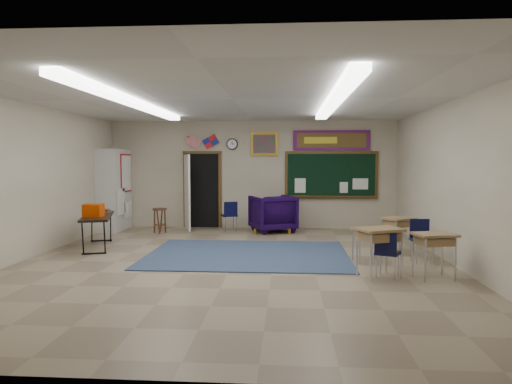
# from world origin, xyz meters

# --- Properties ---
(floor) EXTENTS (9.00, 9.00, 0.00)m
(floor) POSITION_xyz_m (0.00, 0.00, 0.00)
(floor) COLOR gray
(floor) RESTS_ON ground
(back_wall) EXTENTS (8.00, 0.04, 3.00)m
(back_wall) POSITION_xyz_m (0.00, 4.50, 1.50)
(back_wall) COLOR #C1B49C
(back_wall) RESTS_ON floor
(front_wall) EXTENTS (8.00, 0.04, 3.00)m
(front_wall) POSITION_xyz_m (0.00, -4.50, 1.50)
(front_wall) COLOR #C1B49C
(front_wall) RESTS_ON floor
(left_wall) EXTENTS (0.04, 9.00, 3.00)m
(left_wall) POSITION_xyz_m (-4.00, 0.00, 1.50)
(left_wall) COLOR #C1B49C
(left_wall) RESTS_ON floor
(right_wall) EXTENTS (0.04, 9.00, 3.00)m
(right_wall) POSITION_xyz_m (4.00, 0.00, 1.50)
(right_wall) COLOR #C1B49C
(right_wall) RESTS_ON floor
(ceiling) EXTENTS (8.00, 9.00, 0.04)m
(ceiling) POSITION_xyz_m (0.00, 0.00, 3.00)
(ceiling) COLOR silver
(ceiling) RESTS_ON back_wall
(area_rug) EXTENTS (4.00, 3.00, 0.02)m
(area_rug) POSITION_xyz_m (0.20, 0.80, 0.01)
(area_rug) COLOR navy
(area_rug) RESTS_ON floor
(fluorescent_strips) EXTENTS (3.86, 6.00, 0.10)m
(fluorescent_strips) POSITION_xyz_m (0.00, 0.00, 2.94)
(fluorescent_strips) COLOR white
(fluorescent_strips) RESTS_ON ceiling
(doorway) EXTENTS (1.10, 0.89, 2.16)m
(doorway) POSITION_xyz_m (-1.50, 4.35, 1.06)
(doorway) COLOR black
(doorway) RESTS_ON back_wall
(chalkboard) EXTENTS (2.55, 0.14, 1.30)m
(chalkboard) POSITION_xyz_m (2.20, 4.46, 1.46)
(chalkboard) COLOR #503616
(chalkboard) RESTS_ON back_wall
(bulletin_board) EXTENTS (2.10, 0.05, 0.55)m
(bulletin_board) POSITION_xyz_m (2.20, 4.47, 2.45)
(bulletin_board) COLOR #B70F14
(bulletin_board) RESTS_ON back_wall
(framed_art_print) EXTENTS (0.75, 0.05, 0.65)m
(framed_art_print) POSITION_xyz_m (0.35, 4.47, 2.35)
(framed_art_print) COLOR olive
(framed_art_print) RESTS_ON back_wall
(wall_clock) EXTENTS (0.32, 0.05, 0.32)m
(wall_clock) POSITION_xyz_m (-0.55, 4.47, 2.35)
(wall_clock) COLOR black
(wall_clock) RESTS_ON back_wall
(wall_flags) EXTENTS (1.16, 0.06, 0.70)m
(wall_flags) POSITION_xyz_m (-1.40, 4.44, 2.48)
(wall_flags) COLOR red
(wall_flags) RESTS_ON back_wall
(storage_cabinet) EXTENTS (0.59, 1.25, 2.20)m
(storage_cabinet) POSITION_xyz_m (-3.71, 3.85, 1.10)
(storage_cabinet) COLOR beige
(storage_cabinet) RESTS_ON floor
(wingback_armchair) EXTENTS (1.38, 1.40, 0.98)m
(wingback_armchair) POSITION_xyz_m (0.61, 3.81, 0.49)
(wingback_armchair) COLOR black
(wingback_armchair) RESTS_ON floor
(student_chair_reading) EXTENTS (0.51, 0.51, 0.80)m
(student_chair_reading) POSITION_xyz_m (-0.56, 3.86, 0.40)
(student_chair_reading) COLOR black
(student_chair_reading) RESTS_ON floor
(student_chair_desk_a) EXTENTS (0.50, 0.50, 0.76)m
(student_chair_desk_a) POSITION_xyz_m (2.62, -0.83, 0.38)
(student_chair_desk_a) COLOR black
(student_chair_desk_a) RESTS_ON floor
(student_chair_desk_b) EXTENTS (0.42, 0.42, 0.80)m
(student_chair_desk_b) POSITION_xyz_m (3.49, 0.28, 0.40)
(student_chair_desk_b) COLOR black
(student_chair_desk_b) RESTS_ON floor
(student_desk_front_left) EXTENTS (0.62, 0.52, 0.64)m
(student_desk_front_left) POSITION_xyz_m (2.49, 0.29, 0.36)
(student_desk_front_left) COLOR #967046
(student_desk_front_left) RESTS_ON floor
(student_desk_front_right) EXTENTS (0.77, 0.73, 0.74)m
(student_desk_front_right) POSITION_xyz_m (3.25, 1.15, 0.41)
(student_desk_front_right) COLOR #967046
(student_desk_front_right) RESTS_ON floor
(student_desk_back_left) EXTENTS (0.82, 0.73, 0.81)m
(student_desk_back_left) POSITION_xyz_m (2.48, -0.84, 0.45)
(student_desk_back_left) COLOR #967046
(student_desk_back_left) RESTS_ON floor
(student_desk_back_right) EXTENTS (0.71, 0.59, 0.74)m
(student_desk_back_right) POSITION_xyz_m (3.34, -0.88, 0.41)
(student_desk_back_right) COLOR #967046
(student_desk_back_right) RESTS_ON floor
(folding_table) EXTENTS (1.05, 1.80, 0.97)m
(folding_table) POSITION_xyz_m (-3.13, 1.33, 0.39)
(folding_table) COLOR black
(folding_table) RESTS_ON floor
(wooden_stool) EXTENTS (0.37, 0.37, 0.65)m
(wooden_stool) POSITION_xyz_m (-2.33, 3.37, 0.34)
(wooden_stool) COLOR #532D18
(wooden_stool) RESTS_ON floor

